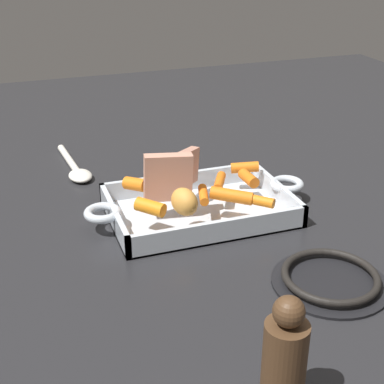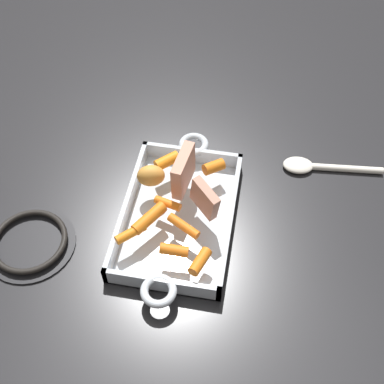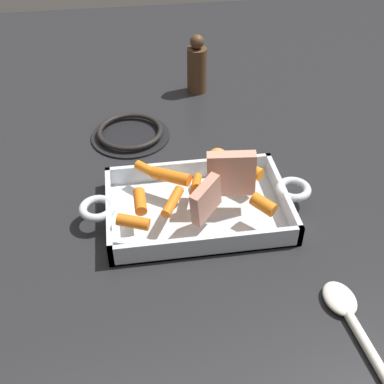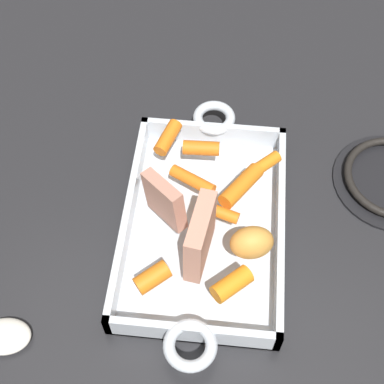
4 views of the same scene
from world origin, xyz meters
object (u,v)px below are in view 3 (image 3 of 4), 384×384
roasting_dish (198,207)px  potato_halved (219,161)px  baby_carrot_short (149,170)px  roast_slice_outer (232,175)px  baby_carrot_northwest (133,222)px  stove_burner_rear (130,133)px  baby_carrot_northeast (249,170)px  roast_slice_thick (206,200)px  baby_carrot_center_right (173,202)px  baby_carrot_southeast (263,204)px  pepper_mill (197,67)px  serving_spoon (352,320)px  baby_carrot_long (171,176)px  baby_carrot_center_left (197,185)px  baby_carrot_southwest (140,201)px

roasting_dish → potato_halved: size_ratio=7.52×
baby_carrot_short → roast_slice_outer: bearing=-29.3°
roasting_dish → baby_carrot_northwest: (-0.11, -0.06, 0.04)m
potato_halved → stove_burner_rear: size_ratio=0.32×
roasting_dish → baby_carrot_northeast: (0.10, 0.04, 0.04)m
roast_slice_thick → potato_halved: (0.04, 0.11, -0.01)m
stove_burner_rear → baby_carrot_northeast: bearing=-47.0°
baby_carrot_center_right → stove_burner_rear: (-0.06, 0.27, -0.04)m
baby_carrot_southeast → pepper_mill: pepper_mill is taller
baby_carrot_northeast → stove_burner_rear: (-0.20, 0.21, -0.04)m
roasting_dish → pepper_mill: 0.44m
stove_burner_rear → serving_spoon: (0.28, -0.51, -0.00)m
baby_carrot_long → baby_carrot_short: bearing=144.4°
baby_carrot_long → stove_burner_rear: bearing=106.4°
baby_carrot_short → baby_carrot_center_left: (0.08, -0.05, -0.00)m
baby_carrot_southeast → stove_burner_rear: 0.37m
baby_carrot_center_left → serving_spoon: size_ratio=0.25×
baby_carrot_short → potato_halved: (0.12, -0.01, 0.01)m
roasting_dish → roast_slice_outer: size_ratio=5.01×
baby_carrot_center_left → baby_carrot_northwest: bearing=-144.9°
roast_slice_thick → stove_burner_rear: roast_slice_thick is taller
baby_carrot_center_right → baby_carrot_southwest: 0.05m
baby_carrot_southwest → potato_halved: size_ratio=0.92×
roasting_dish → baby_carrot_long: (-0.04, 0.04, 0.04)m
baby_carrot_long → potato_halved: 0.09m
potato_halved → baby_carrot_southwest: bearing=-153.2°
baby_carrot_northwest → baby_carrot_short: baby_carrot_northwest is taller
baby_carrot_northeast → baby_carrot_southeast: baby_carrot_southeast is taller
baby_carrot_short → roast_slice_thick: bearing=-55.6°
baby_carrot_long → pepper_mill: size_ratio=0.50×
baby_carrot_southwest → pepper_mill: bearing=69.8°
baby_carrot_southwest → baby_carrot_center_left: size_ratio=0.96×
baby_carrot_southwest → baby_carrot_northeast: bearing=15.3°
roast_slice_thick → stove_burner_rear: bearing=109.5°
potato_halved → baby_carrot_center_right: bearing=-139.1°
baby_carrot_center_right → baby_carrot_short: same height
baby_carrot_center_left → potato_halved: 0.06m
baby_carrot_northwest → baby_carrot_southeast: baby_carrot_southeast is taller
roast_slice_outer → baby_carrot_center_right: roast_slice_outer is taller
baby_carrot_southeast → stove_burner_rear: size_ratio=0.25×
baby_carrot_northwest → pepper_mill: size_ratio=0.36×
baby_carrot_long → serving_spoon: size_ratio=0.34×
roast_slice_outer → potato_halved: 0.07m
roasting_dish → baby_carrot_center_right: 0.06m
baby_carrot_northwest → baby_carrot_center_left: (0.11, 0.08, -0.00)m
baby_carrot_center_left → baby_carrot_long: (-0.04, 0.03, 0.00)m
baby_carrot_southeast → potato_halved: 0.12m
roasting_dish → baby_carrot_short: 0.11m
roast_slice_outer → baby_carrot_southeast: size_ratio=1.92×
baby_carrot_long → baby_carrot_southeast: bearing=-34.4°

